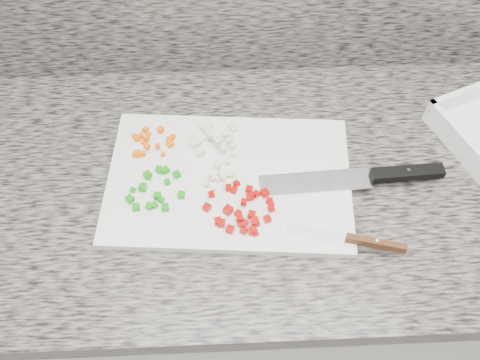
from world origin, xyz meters
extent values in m
cube|color=silver|center=(0.00, 1.44, 0.43)|extent=(3.92, 0.62, 0.86)
cube|color=#66625A|center=(0.00, 1.44, 0.88)|extent=(3.96, 0.64, 0.04)
cube|color=white|center=(-0.10, 1.43, 0.91)|extent=(0.48, 0.34, 0.02)
cube|color=#F36205|center=(-0.29, 1.53, 0.92)|extent=(0.01, 0.01, 0.01)
cube|color=#F36205|center=(-0.23, 1.49, 0.92)|extent=(0.01, 0.01, 0.01)
cube|color=#F36205|center=(-0.28, 1.49, 0.92)|extent=(0.01, 0.01, 0.01)
cube|color=#F36205|center=(-0.22, 1.52, 0.92)|extent=(0.01, 0.01, 0.01)
cube|color=#F36205|center=(-0.23, 1.55, 0.92)|extent=(0.02, 0.02, 0.01)
cube|color=#F36205|center=(-0.26, 1.50, 0.93)|extent=(0.01, 0.01, 0.01)
cube|color=#F36205|center=(-0.27, 1.52, 0.92)|extent=(0.01, 0.01, 0.01)
cube|color=#F36205|center=(-0.28, 1.53, 0.92)|extent=(0.01, 0.01, 0.01)
cube|color=#F36205|center=(-0.21, 1.51, 0.92)|extent=(0.02, 0.02, 0.01)
cube|color=#F36205|center=(-0.26, 1.52, 0.93)|extent=(0.01, 0.01, 0.01)
cube|color=#F36205|center=(-0.27, 1.49, 0.92)|extent=(0.01, 0.01, 0.01)
cube|color=#F36205|center=(-0.22, 1.52, 0.92)|extent=(0.01, 0.01, 0.01)
cube|color=#F36205|center=(-0.27, 1.53, 0.92)|extent=(0.01, 0.01, 0.01)
cube|color=#F36205|center=(-0.26, 1.54, 0.92)|extent=(0.01, 0.01, 0.01)
cube|color=#F36205|center=(-0.26, 1.55, 0.92)|extent=(0.01, 0.01, 0.01)
cube|color=#F36205|center=(-0.28, 1.49, 0.92)|extent=(0.01, 0.01, 0.01)
cube|color=#F36205|center=(-0.27, 1.49, 0.92)|extent=(0.01, 0.01, 0.01)
cube|color=#F36205|center=(-0.21, 1.53, 0.92)|extent=(0.01, 0.01, 0.01)
cube|color=#F36205|center=(-0.24, 1.50, 0.93)|extent=(0.01, 0.01, 0.01)
cube|color=silver|center=(-0.17, 1.52, 0.92)|extent=(0.01, 0.01, 0.01)
cube|color=silver|center=(-0.16, 1.49, 0.92)|extent=(0.02, 0.02, 0.01)
cube|color=silver|center=(-0.16, 1.51, 0.92)|extent=(0.02, 0.02, 0.01)
cube|color=silver|center=(-0.14, 1.54, 0.92)|extent=(0.02, 0.02, 0.01)
cube|color=silver|center=(-0.15, 1.55, 0.92)|extent=(0.02, 0.02, 0.01)
cube|color=silver|center=(-0.11, 1.49, 0.93)|extent=(0.02, 0.02, 0.01)
cube|color=silver|center=(-0.09, 1.54, 0.92)|extent=(0.01, 0.01, 0.01)
cube|color=silver|center=(-0.09, 1.50, 0.92)|extent=(0.01, 0.01, 0.01)
cube|color=silver|center=(-0.12, 1.45, 0.92)|extent=(0.02, 0.02, 0.01)
cube|color=silver|center=(-0.10, 1.53, 0.92)|extent=(0.02, 0.02, 0.01)
cube|color=silver|center=(-0.14, 1.55, 0.92)|extent=(0.01, 0.01, 0.01)
cube|color=silver|center=(-0.12, 1.50, 0.93)|extent=(0.02, 0.02, 0.01)
cube|color=silver|center=(-0.17, 1.51, 0.92)|extent=(0.02, 0.02, 0.01)
cube|color=silver|center=(-0.14, 1.52, 0.92)|extent=(0.01, 0.01, 0.01)
cube|color=silver|center=(-0.15, 1.55, 0.92)|extent=(0.02, 0.02, 0.01)
cube|color=silver|center=(-0.14, 1.52, 0.93)|extent=(0.02, 0.02, 0.01)
cube|color=silver|center=(-0.13, 1.51, 0.93)|extent=(0.01, 0.01, 0.01)
cube|color=silver|center=(-0.09, 1.55, 0.92)|extent=(0.02, 0.02, 0.01)
cube|color=silver|center=(-0.10, 1.51, 0.92)|extent=(0.02, 0.02, 0.01)
cube|color=silver|center=(-0.14, 1.54, 0.92)|extent=(0.02, 0.02, 0.01)
cube|color=silver|center=(-0.09, 1.48, 0.92)|extent=(0.01, 0.01, 0.01)
cube|color=silver|center=(-0.10, 1.46, 0.92)|extent=(0.01, 0.01, 0.01)
cube|color=#14910D|center=(-0.26, 1.41, 0.92)|extent=(0.02, 0.02, 0.01)
cube|color=#14910D|center=(-0.26, 1.41, 0.92)|extent=(0.01, 0.01, 0.01)
cube|color=#14910D|center=(-0.25, 1.44, 0.92)|extent=(0.02, 0.02, 0.01)
cube|color=#14910D|center=(-0.23, 1.38, 0.92)|extent=(0.01, 0.01, 0.01)
cube|color=#14910D|center=(-0.23, 1.39, 0.92)|extent=(0.01, 0.01, 0.01)
cube|color=#14910D|center=(-0.28, 1.38, 0.92)|extent=(0.02, 0.02, 0.01)
cube|color=#14910D|center=(-0.24, 1.37, 0.92)|extent=(0.01, 0.01, 0.01)
cube|color=#14910D|center=(-0.25, 1.37, 0.92)|extent=(0.02, 0.02, 0.01)
cube|color=#14910D|center=(-0.28, 1.41, 0.92)|extent=(0.01, 0.01, 0.01)
cube|color=#14910D|center=(-0.22, 1.45, 0.92)|extent=(0.02, 0.02, 0.01)
cube|color=#14910D|center=(-0.25, 1.43, 0.92)|extent=(0.01, 0.01, 0.01)
cube|color=#14910D|center=(-0.22, 1.36, 0.92)|extent=(0.01, 0.01, 0.01)
cube|color=#14910D|center=(-0.23, 1.45, 0.92)|extent=(0.01, 0.01, 0.01)
cube|color=#14910D|center=(-0.25, 1.44, 0.92)|extent=(0.01, 0.01, 0.01)
cube|color=#14910D|center=(-0.23, 1.45, 0.92)|extent=(0.01, 0.01, 0.01)
cube|color=#14910D|center=(-0.22, 1.45, 0.92)|extent=(0.01, 0.01, 0.01)
cube|color=#14910D|center=(-0.20, 1.44, 0.92)|extent=(0.02, 0.02, 0.01)
cube|color=#14910D|center=(-0.22, 1.42, 0.92)|extent=(0.01, 0.01, 0.01)
cube|color=#14910D|center=(-0.19, 1.39, 0.92)|extent=(0.01, 0.01, 0.01)
cube|color=#14910D|center=(-0.27, 1.37, 0.92)|extent=(0.01, 0.01, 0.01)
cube|color=#AC0502|center=(-0.09, 1.41, 0.92)|extent=(0.01, 0.01, 0.01)
cube|color=#AC0502|center=(-0.09, 1.35, 0.92)|extent=(0.01, 0.01, 0.01)
cube|color=#AC0502|center=(-0.10, 1.40, 0.92)|extent=(0.01, 0.01, 0.01)
cube|color=#AC0502|center=(-0.11, 1.35, 0.92)|extent=(0.02, 0.02, 0.01)
cube|color=#AC0502|center=(-0.08, 1.31, 0.92)|extent=(0.02, 0.02, 0.01)
cube|color=#AC0502|center=(-0.04, 1.33, 0.92)|extent=(0.02, 0.02, 0.01)
cube|color=#AC0502|center=(-0.08, 1.36, 0.93)|extent=(0.01, 0.01, 0.01)
cube|color=#AC0502|center=(-0.12, 1.33, 0.92)|extent=(0.01, 0.01, 0.01)
cube|color=#AC0502|center=(-0.14, 1.39, 0.92)|extent=(0.01, 0.01, 0.01)
cube|color=#AC0502|center=(-0.14, 1.36, 0.92)|extent=(0.02, 0.02, 0.01)
cube|color=#AC0502|center=(-0.03, 1.36, 0.92)|extent=(0.01, 0.01, 0.01)
cube|color=#AC0502|center=(-0.04, 1.39, 0.92)|extent=(0.02, 0.02, 0.01)
cube|color=#AC0502|center=(-0.03, 1.37, 0.92)|extent=(0.01, 0.01, 0.01)
cube|color=#AC0502|center=(-0.06, 1.33, 0.92)|extent=(0.02, 0.02, 0.01)
cube|color=#AC0502|center=(-0.07, 1.31, 0.92)|extent=(0.01, 0.01, 0.01)
cube|color=#AC0502|center=(-0.04, 1.39, 0.92)|extent=(0.02, 0.02, 0.01)
cube|color=#AC0502|center=(-0.10, 1.31, 0.92)|extent=(0.02, 0.02, 0.01)
cube|color=#AC0502|center=(-0.05, 1.39, 0.92)|extent=(0.02, 0.02, 0.01)
cube|color=#AC0502|center=(-0.03, 1.35, 0.92)|extent=(0.01, 0.01, 0.01)
cube|color=#AC0502|center=(-0.06, 1.34, 0.92)|extent=(0.02, 0.02, 0.01)
cube|color=#AC0502|center=(-0.08, 1.32, 0.92)|extent=(0.02, 0.02, 0.01)
cube|color=#AC0502|center=(-0.07, 1.38, 0.92)|extent=(0.01, 0.01, 0.01)
cube|color=#AC0502|center=(-0.07, 1.40, 0.92)|extent=(0.02, 0.02, 0.01)
cube|color=#AC0502|center=(-0.12, 1.33, 0.92)|extent=(0.01, 0.01, 0.01)
cube|color=#AC0502|center=(-0.09, 1.33, 0.93)|extent=(0.01, 0.01, 0.01)
cube|color=#AC0502|center=(-0.06, 1.31, 0.92)|extent=(0.01, 0.01, 0.01)
cube|color=#AC0502|center=(-0.09, 1.40, 0.92)|extent=(0.01, 0.01, 0.01)
cube|color=beige|center=(-0.13, 1.40, 0.92)|extent=(0.01, 0.01, 0.00)
cube|color=beige|center=(-0.14, 1.42, 0.92)|extent=(0.01, 0.01, 0.01)
cube|color=beige|center=(-0.10, 1.41, 0.92)|extent=(0.01, 0.01, 0.01)
cube|color=beige|center=(-0.10, 1.41, 0.92)|extent=(0.01, 0.01, 0.01)
cube|color=beige|center=(-0.13, 1.42, 0.92)|extent=(0.01, 0.01, 0.01)
cube|color=beige|center=(-0.14, 1.41, 0.92)|extent=(0.01, 0.01, 0.01)
cube|color=beige|center=(-0.12, 1.42, 0.92)|extent=(0.01, 0.01, 0.01)
cube|color=beige|center=(-0.12, 1.44, 0.92)|extent=(0.01, 0.01, 0.01)
cube|color=beige|center=(-0.09, 1.41, 0.92)|extent=(0.01, 0.01, 0.01)
cube|color=beige|center=(-0.11, 1.42, 0.92)|extent=(0.01, 0.01, 0.01)
cube|color=beige|center=(-0.14, 1.43, 0.92)|extent=(0.01, 0.01, 0.01)
cube|color=beige|center=(-0.12, 1.43, 0.92)|extent=(0.01, 0.01, 0.01)
cube|color=beige|center=(-0.10, 1.43, 0.92)|extent=(0.01, 0.01, 0.01)
cube|color=beige|center=(-0.09, 1.43, 0.92)|extent=(0.01, 0.01, 0.01)
cube|color=beige|center=(-0.11, 1.40, 0.92)|extent=(0.01, 0.01, 0.01)
cube|color=beige|center=(-0.11, 1.42, 0.92)|extent=(0.01, 0.01, 0.01)
cube|color=silver|center=(0.06, 1.41, 0.92)|extent=(0.21, 0.06, 0.00)
cube|color=black|center=(0.23, 1.42, 0.92)|extent=(0.14, 0.03, 0.02)
cylinder|color=silver|center=(0.23, 1.42, 0.93)|extent=(0.01, 0.01, 0.00)
cube|color=silver|center=(0.05, 1.30, 0.92)|extent=(0.10, 0.05, 0.00)
cube|color=#4E2B13|center=(0.14, 1.27, 0.92)|extent=(0.10, 0.04, 0.02)
cylinder|color=silver|center=(0.14, 1.27, 0.93)|extent=(0.01, 0.01, 0.00)
cube|color=white|center=(0.42, 1.61, 0.93)|extent=(0.24, 0.11, 0.04)
cube|color=white|center=(0.34, 1.49, 0.93)|extent=(0.08, 0.18, 0.04)
camera|label=1|loc=(-0.11, 0.85, 1.73)|focal=40.00mm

